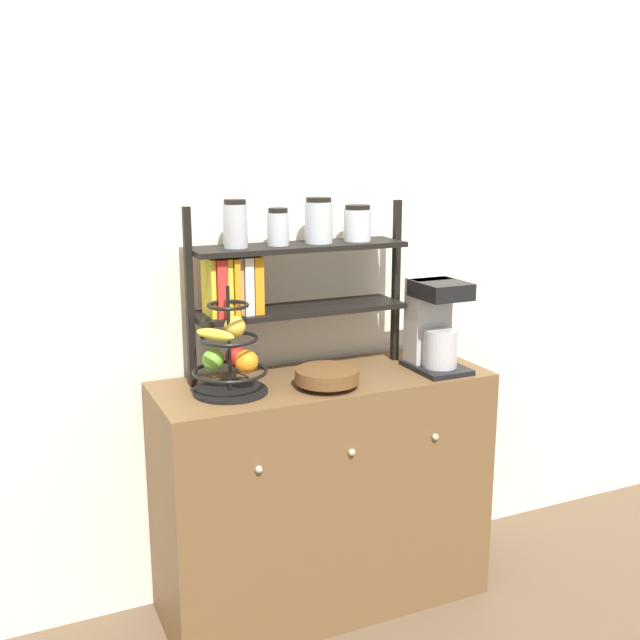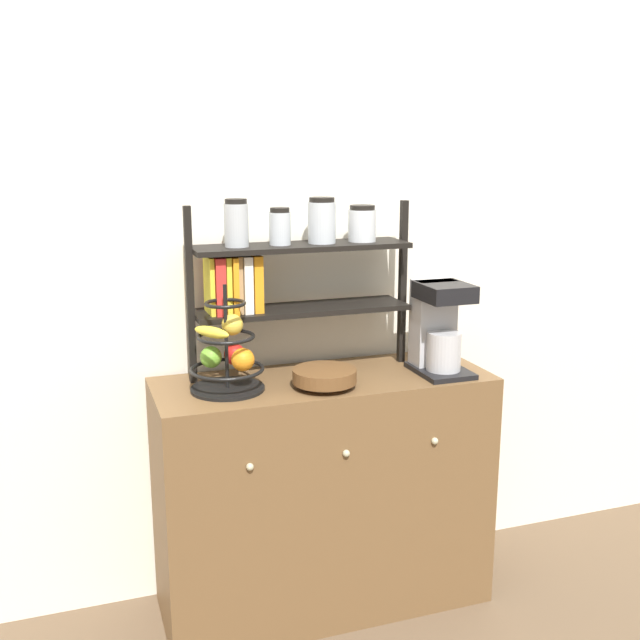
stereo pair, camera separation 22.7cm
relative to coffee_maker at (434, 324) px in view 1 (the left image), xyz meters
name	(u,v)px [view 1 (the left image)]	position (x,y,z in m)	size (l,w,h in m)	color
ground_plane	(349,632)	(-0.41, -0.16, -1.02)	(12.00, 12.00, 0.00)	brown
wall_back	(294,242)	(-0.41, 0.31, 0.28)	(7.00, 0.05, 2.60)	silver
sideboard	(323,493)	(-0.41, 0.05, -0.59)	(1.17, 0.45, 0.86)	brown
coffee_maker	(434,324)	(0.00, 0.00, 0.00)	(0.17, 0.24, 0.32)	black
fruit_stand	(230,357)	(-0.75, 0.04, -0.04)	(0.24, 0.24, 0.35)	black
wooden_bowl	(327,376)	(-0.44, -0.04, -0.13)	(0.21, 0.21, 0.06)	brown
shelf_hutch	(282,265)	(-0.52, 0.16, 0.23)	(0.80, 0.20, 0.61)	black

